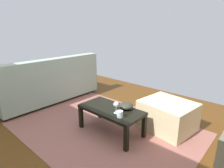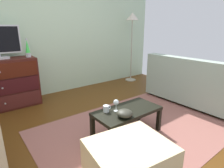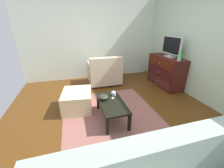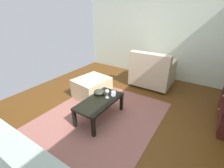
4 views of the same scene
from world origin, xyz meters
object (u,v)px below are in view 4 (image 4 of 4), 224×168
(coffee_table, at_px, (100,103))
(armchair, at_px, (152,72))
(mug, at_px, (113,94))
(bowl_decorative, at_px, (99,92))
(ottoman, at_px, (92,87))
(wine_glass, at_px, (107,92))

(coffee_table, relative_size, armchair, 0.95)
(mug, height_order, bowl_decorative, bowl_decorative)
(armchair, relative_size, ottoman, 1.35)
(wine_glass, relative_size, ottoman, 0.22)
(mug, distance_m, bowl_decorative, 0.26)
(bowl_decorative, height_order, armchair, armchair)
(mug, relative_size, armchair, 0.12)
(wine_glass, relative_size, armchair, 0.17)
(coffee_table, bearing_deg, bowl_decorative, -141.73)
(armchair, distance_m, ottoman, 1.53)
(wine_glass, height_order, ottoman, wine_glass)
(mug, relative_size, ottoman, 0.16)
(coffee_table, height_order, ottoman, ottoman)
(coffee_table, relative_size, bowl_decorative, 4.59)
(coffee_table, height_order, armchair, armchair)
(wine_glass, bearing_deg, armchair, 172.55)
(bowl_decorative, bearing_deg, coffee_table, 38.27)
(wine_glass, bearing_deg, ottoman, -120.12)
(wine_glass, distance_m, mug, 0.15)
(mug, height_order, armchair, armchair)
(mug, height_order, ottoman, mug)
(ottoman, bearing_deg, armchair, 143.99)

